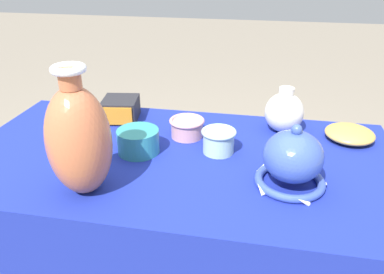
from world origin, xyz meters
TOP-DOWN VIEW (x-y plane):
  - display_table at (0.00, -0.02)m, footprint 1.34×0.70m
  - vase_tall_bulbous at (-0.20, -0.23)m, footprint 0.16×0.16m
  - vase_dome_bell at (0.33, -0.10)m, footprint 0.19×0.20m
  - mosaic_tile_box at (-0.27, 0.23)m, footprint 0.14×0.15m
  - bowl_shallow_ochre at (0.53, 0.20)m, footprint 0.16×0.16m
  - jar_round_ivory at (0.32, 0.23)m, footprint 0.13×0.13m
  - pot_squat_teal at (-0.13, -0.01)m, footprint 0.13×0.13m
  - cup_wide_rose at (-0.00, 0.13)m, footprint 0.12×0.12m
  - cup_wide_celadon at (0.12, 0.04)m, footprint 0.11×0.11m

SIDE VIEW (x-z plane):
  - display_table at x=0.00m, z-range 0.29..1.00m
  - bowl_shallow_ochre at x=0.53m, z-range 0.71..0.76m
  - cup_wide_rose at x=0.00m, z-range 0.72..0.78m
  - pot_squat_teal at x=-0.13m, z-range 0.71..0.79m
  - mosaic_tile_box at x=-0.27m, z-range 0.71..0.79m
  - cup_wide_celadon at x=0.12m, z-range 0.72..0.79m
  - jar_round_ivory at x=0.32m, z-range 0.71..0.86m
  - vase_dome_bell at x=0.33m, z-range 0.70..0.88m
  - vase_tall_bulbous at x=-0.20m, z-range 0.70..1.03m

